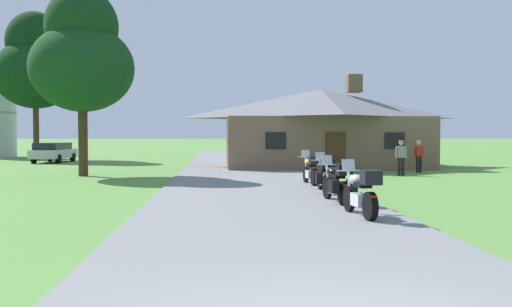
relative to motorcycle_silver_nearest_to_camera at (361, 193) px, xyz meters
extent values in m
plane|color=#56893D|center=(-2.14, 12.37, -0.62)|extent=(500.00, 500.00, 0.00)
cube|color=slate|center=(-2.14, 10.37, -0.59)|extent=(6.40, 80.00, 0.06)
cylinder|color=black|center=(-0.08, 0.87, -0.24)|extent=(0.17, 0.65, 0.64)
cylinder|color=black|center=(0.05, -0.57, -0.24)|extent=(0.21, 0.65, 0.64)
cube|color=silver|center=(-0.01, 0.13, -0.18)|extent=(0.31, 0.58, 0.30)
ellipsoid|color=#B2B5BC|center=(-0.04, 0.39, 0.27)|extent=(0.35, 0.55, 0.26)
cube|color=black|center=(0.01, -0.07, 0.18)|extent=(0.33, 0.54, 0.10)
cylinder|color=silver|center=(-0.08, 0.83, 0.46)|extent=(0.66, 0.09, 0.03)
cylinder|color=silver|center=(-0.08, 0.87, 0.12)|extent=(0.08, 0.24, 0.73)
cube|color=#B2BCC6|center=(-0.09, 0.92, 0.60)|extent=(0.33, 0.14, 0.27)
sphere|color=silver|center=(-0.08, 0.83, 0.32)|extent=(0.11, 0.11, 0.11)
cube|color=black|center=(0.06, -0.62, 0.40)|extent=(0.43, 0.40, 0.32)
cube|color=red|center=(0.07, -0.79, -0.01)|extent=(0.14, 0.04, 0.06)
cylinder|color=silver|center=(0.16, -0.24, -0.34)|extent=(0.12, 0.55, 0.07)
cylinder|color=black|center=(-0.08, 3.64, -0.24)|extent=(0.18, 0.65, 0.64)
cylinder|color=black|center=(0.08, 2.21, -0.24)|extent=(0.22, 0.65, 0.64)
cube|color=silver|center=(0.00, 2.91, -0.18)|extent=(0.32, 0.59, 0.30)
ellipsoid|color=black|center=(-0.03, 3.16, 0.27)|extent=(0.36, 0.55, 0.26)
cube|color=black|center=(0.02, 2.71, 0.18)|extent=(0.34, 0.55, 0.10)
cylinder|color=silver|center=(-0.08, 3.60, 0.46)|extent=(0.66, 0.11, 0.03)
cylinder|color=silver|center=(-0.08, 3.64, 0.12)|extent=(0.09, 0.24, 0.73)
cube|color=#B2BCC6|center=(-0.09, 3.70, 0.60)|extent=(0.33, 0.14, 0.27)
sphere|color=silver|center=(-0.08, 3.60, 0.32)|extent=(0.11, 0.11, 0.11)
cube|color=black|center=(0.08, 2.16, 0.40)|extent=(0.44, 0.40, 0.32)
cube|color=red|center=(0.10, 1.99, -0.01)|extent=(0.14, 0.05, 0.06)
cylinder|color=silver|center=(0.18, 2.54, -0.34)|extent=(0.13, 0.55, 0.07)
cube|color=black|center=(-0.19, 2.23, -0.06)|extent=(0.24, 0.42, 0.36)
cube|color=black|center=(0.33, 2.29, -0.06)|extent=(0.24, 0.42, 0.36)
cylinder|color=black|center=(0.22, 6.43, -0.24)|extent=(0.13, 0.64, 0.64)
cylinder|color=black|center=(0.18, 4.99, -0.24)|extent=(0.17, 0.64, 0.64)
cube|color=silver|center=(0.20, 5.69, -0.18)|extent=(0.28, 0.57, 0.30)
ellipsoid|color=black|center=(0.20, 5.95, 0.27)|extent=(0.31, 0.53, 0.26)
cube|color=black|center=(0.19, 5.49, 0.18)|extent=(0.29, 0.53, 0.10)
cylinder|color=silver|center=(0.22, 6.39, 0.46)|extent=(0.66, 0.05, 0.03)
cylinder|color=silver|center=(0.22, 6.43, 0.12)|extent=(0.07, 0.24, 0.73)
cube|color=#B2BCC6|center=(0.22, 6.49, 0.60)|extent=(0.32, 0.12, 0.27)
sphere|color=silver|center=(0.22, 6.39, 0.32)|extent=(0.11, 0.11, 0.11)
cube|color=black|center=(0.18, 4.94, 0.40)|extent=(0.41, 0.37, 0.32)
cube|color=red|center=(0.17, 4.77, -0.01)|extent=(0.14, 0.03, 0.06)
cylinder|color=silver|center=(0.33, 5.31, -0.34)|extent=(0.09, 0.55, 0.07)
cube|color=black|center=(-0.08, 5.05, -0.06)|extent=(0.21, 0.41, 0.36)
cube|color=black|center=(0.44, 5.03, -0.06)|extent=(0.21, 0.41, 0.36)
cylinder|color=black|center=(0.15, 9.26, -0.24)|extent=(0.15, 0.65, 0.64)
cylinder|color=black|center=(0.25, 7.83, -0.24)|extent=(0.20, 0.65, 0.64)
cube|color=silver|center=(0.20, 8.53, -0.18)|extent=(0.30, 0.58, 0.30)
ellipsoid|color=gold|center=(0.18, 8.79, 0.27)|extent=(0.33, 0.54, 0.26)
cube|color=black|center=(0.21, 8.33, 0.18)|extent=(0.31, 0.54, 0.10)
cylinder|color=silver|center=(0.15, 9.22, 0.46)|extent=(0.66, 0.07, 0.03)
cylinder|color=silver|center=(0.15, 9.26, 0.12)|extent=(0.08, 0.24, 0.73)
cube|color=#B2BCC6|center=(0.15, 9.32, 0.60)|extent=(0.33, 0.13, 0.27)
sphere|color=silver|center=(0.15, 9.22, 0.32)|extent=(0.11, 0.11, 0.11)
cube|color=black|center=(0.25, 7.78, 0.40)|extent=(0.42, 0.39, 0.32)
cube|color=red|center=(0.26, 7.61, -0.01)|extent=(0.14, 0.04, 0.06)
cylinder|color=silver|center=(0.36, 8.16, -0.34)|extent=(0.11, 0.55, 0.07)
cube|color=brown|center=(2.98, 21.52, 0.87)|extent=(11.64, 8.98, 2.99)
pyramid|color=slate|center=(2.98, 21.52, 3.28)|extent=(12.34, 9.52, 1.82)
cube|color=brown|center=(5.08, 21.52, 4.54)|extent=(0.90, 0.90, 1.10)
cube|color=#472D19|center=(2.98, 17.00, 0.43)|extent=(1.10, 0.08, 2.10)
cube|color=black|center=(-0.28, 17.00, 1.02)|extent=(1.10, 0.06, 0.90)
cube|color=black|center=(6.25, 17.00, 1.02)|extent=(1.10, 0.06, 0.90)
cylinder|color=black|center=(7.12, 15.45, -0.19)|extent=(0.14, 0.14, 0.86)
cylinder|color=black|center=(6.94, 15.42, -0.19)|extent=(0.14, 0.14, 0.86)
cube|color=#A8231E|center=(7.03, 15.43, 0.52)|extent=(0.39, 0.27, 0.56)
cylinder|color=#A8231E|center=(7.26, 15.47, 0.50)|extent=(0.09, 0.09, 0.58)
cylinder|color=#A8231E|center=(6.80, 15.39, 0.50)|extent=(0.09, 0.09, 0.58)
sphere|color=tan|center=(7.03, 15.43, 0.94)|extent=(0.21, 0.21, 0.21)
cylinder|color=#B2AD99|center=(7.03, 15.43, 1.04)|extent=(0.22, 0.22, 0.05)
cylinder|color=black|center=(5.33, 13.44, -0.19)|extent=(0.14, 0.14, 0.86)
cylinder|color=black|center=(5.51, 13.42, -0.19)|extent=(0.14, 0.14, 0.86)
cube|color=gray|center=(5.42, 13.43, 0.52)|extent=(0.38, 0.25, 0.56)
cylinder|color=gray|center=(5.19, 13.45, 0.50)|extent=(0.09, 0.09, 0.58)
cylinder|color=gray|center=(5.65, 13.41, 0.50)|extent=(0.09, 0.09, 0.58)
sphere|color=tan|center=(5.42, 13.43, 0.94)|extent=(0.21, 0.21, 0.21)
cylinder|color=#B2AD99|center=(5.42, 13.43, 1.04)|extent=(0.22, 0.22, 0.05)
cylinder|color=#422D19|center=(-17.54, 31.41, 1.85)|extent=(0.44, 0.44, 4.94)
ellipsoid|color=#0F3314|center=(-17.54, 31.41, 6.03)|extent=(6.22, 6.22, 5.29)
ellipsoid|color=black|center=(-17.54, 31.41, 8.52)|extent=(4.36, 4.36, 4.67)
cylinder|color=#422D19|center=(-9.75, 14.09, 1.27)|extent=(0.44, 0.44, 3.78)
ellipsoid|color=#143D19|center=(-9.75, 14.09, 4.49)|extent=(4.85, 4.85, 4.13)
ellipsoid|color=#123716|center=(-9.75, 14.09, 6.43)|extent=(3.40, 3.40, 3.64)
cube|color=#ADAFB7|center=(-15.05, 27.46, 0.00)|extent=(2.19, 4.73, 0.60)
cube|color=black|center=(-15.06, 27.26, 0.54)|extent=(1.86, 3.33, 0.48)
cylinder|color=black|center=(-15.78, 28.94, -0.30)|extent=(0.27, 0.66, 0.64)
cylinder|color=black|center=(-14.09, 28.81, -0.30)|extent=(0.27, 0.66, 0.64)
cylinder|color=black|center=(-16.00, 26.10, -0.30)|extent=(0.27, 0.66, 0.64)
cylinder|color=black|center=(-14.31, 25.97, -0.30)|extent=(0.27, 0.66, 0.64)
camera|label=1|loc=(-3.26, -12.56, 1.34)|focal=38.78mm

